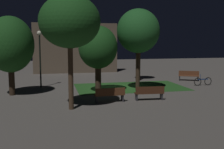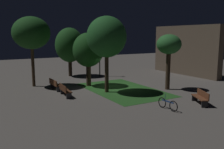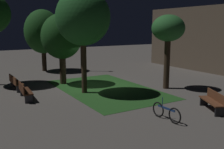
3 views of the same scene
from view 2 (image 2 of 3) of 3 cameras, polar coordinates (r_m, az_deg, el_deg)
The scene contains 13 objects.
ground_plane at distance 21.38m, azimuth -0.25°, elevation -2.90°, with size 60.00×60.00×0.00m, color #56514C.
grass_lawn at distance 20.31m, azimuth 2.42°, elevation -3.54°, with size 8.48×5.01×0.01m, color #23511E.
bench_corner at distance 20.64m, azimuth -13.22°, elevation -2.22°, with size 1.82×0.55×0.88m.
bench_lawn_edge at distance 18.32m, azimuth -10.97°, elevation -3.58°, with size 1.83×0.59×0.88m.
bench_back_row at distance 17.03m, azimuth 20.00°, elevation -4.94°, with size 1.82×1.25×0.88m.
tree_tall_center at distance 21.55m, azimuth -5.56°, elevation 5.64°, with size 2.71×2.71×4.69m.
tree_lawn_side at distance 22.28m, azimuth -18.31°, elevation 9.14°, with size 3.21×3.21×6.06m.
tree_back_right at distance 20.49m, azimuth 13.12°, elevation 6.53°, with size 2.00×2.00×4.55m.
tree_near_wall at distance 27.08m, azimuth -9.85°, elevation 6.75°, with size 3.13×3.13×5.28m.
tree_back_left at distance 18.94m, azimuth -1.28°, elevation 8.70°, with size 3.07×3.07×5.92m.
lamp_post_plaza_east at distance 26.53m, azimuth -2.91°, elevation 5.99°, with size 0.36×0.36×4.40m.
bicycle at distance 15.27m, azimuth 12.85°, elevation -6.75°, with size 1.61×0.13×0.93m.
building_wall_backdrop at distance 29.14m, azimuth 16.67°, elevation 5.44°, with size 9.34×0.80×5.54m, color brown.
Camera 2 is at (18.19, -10.31, 4.47)m, focal length 39.20 mm.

